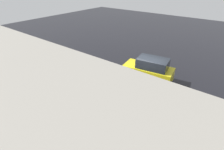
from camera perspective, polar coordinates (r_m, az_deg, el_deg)
The scene contains 8 objects.
ground_plane at distance 14.15m, azimuth 9.59°, elevation -3.41°, with size 60.00×60.00×0.00m, color black.
kerb_strip at distance 11.30m, azimuth -1.12°, elevation -12.56°, with size 24.00×3.20×0.04m, color gray.
moving_hatchback at distance 14.37m, azimuth 12.02°, elevation 1.61°, with size 4.11×2.27×2.06m.
fire_hydrant at distance 14.00m, azimuth -11.07°, elevation -2.05°, with size 0.42×0.31×0.80m.
pedestrian at distance 14.46m, azimuth -12.79°, elevation 1.38°, with size 0.34×0.55×1.62m.
metal_railing at distance 9.44m, azimuth 5.56°, elevation -17.16°, with size 8.76×0.04×1.05m.
sign_post at distance 13.21m, azimuth -15.35°, elevation 1.27°, with size 0.07×0.44×2.40m.
puddle_patch at distance 15.11m, azimuth 5.53°, elevation -0.81°, with size 3.90×3.90×0.01m, color black.
Camera 1 is at (-5.31, 10.71, 7.57)m, focal length 28.00 mm.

